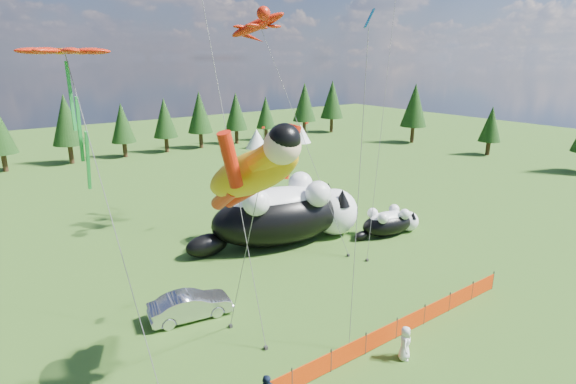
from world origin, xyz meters
name	(u,v)px	position (x,y,z in m)	size (l,w,h in m)	color
ground	(306,330)	(0.00, 0.00, 0.00)	(160.00, 160.00, 0.00)	#13380A
safety_fence	(349,353)	(0.00, -3.00, 0.50)	(22.06, 0.06, 1.10)	#262626
tree_line	(83,130)	(0.00, 45.00, 4.00)	(90.00, 4.00, 8.00)	black
festival_tents	(185,147)	(11.00, 40.00, 1.40)	(50.00, 3.20, 2.80)	white
cat_large	(286,213)	(5.47, 9.36, 2.19)	(12.70, 6.27, 4.62)	black
cat_small	(390,222)	(12.56, 6.05, 0.97)	(5.61, 2.65, 2.03)	black
car	(191,305)	(-4.03, 4.20, 0.68)	(1.43, 4.10, 1.35)	silver
spectator_e	(405,343)	(2.16, -4.20, 0.78)	(0.76, 0.49, 1.55)	silver
superhero_kite	(252,173)	(-3.65, -1.42, 8.61)	(5.87, 6.82, 11.20)	orange
gecko_kite	(257,25)	(5.92, 13.36, 14.73)	(5.92, 11.74, 16.93)	red
flower_kite	(66,56)	(-8.43, 2.98, 12.59)	(4.09, 7.35, 13.68)	red
diamond_kite_c	(368,33)	(2.57, -0.69, 13.53)	(2.52, 2.31, 14.89)	blue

